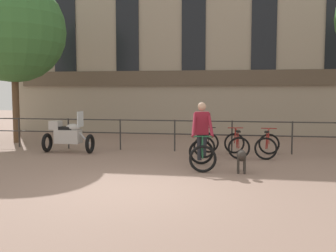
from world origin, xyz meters
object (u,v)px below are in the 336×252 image
parked_bicycle_mid_right (267,145)px  cyclist_with_bike (202,138)px  dog (242,156)px  parked_motorcycle (68,135)px  parked_bicycle_near_lamp (207,144)px  parked_bicycle_mid_left (237,145)px

parked_bicycle_mid_right → cyclist_with_bike: bearing=56.3°
dog → parked_bicycle_mid_right: 2.65m
cyclist_with_bike → parked_motorcycle: bearing=152.3°
parked_bicycle_near_lamp → cyclist_with_bike: bearing=93.8°
dog → parked_motorcycle: bearing=156.4°
dog → parked_bicycle_mid_right: bearing=71.4°
dog → parked_motorcycle: (-5.52, 2.27, 0.15)m
dog → parked_motorcycle: size_ratio=0.55×
cyclist_with_bike → parked_motorcycle: (-4.50, 1.68, -0.20)m
cyclist_with_bike → parked_bicycle_near_lamp: cyclist_with_bike is taller
cyclist_with_bike → dog: 1.23m
cyclist_with_bike → parked_bicycle_mid_left: size_ratio=1.43×
dog → parked_bicycle_near_lamp: 2.74m
cyclist_with_bike → dog: cyclist_with_bike is taller
cyclist_with_bike → dog: size_ratio=1.92×
cyclist_with_bike → parked_bicycle_mid_right: size_ratio=1.41×
dog → parked_bicycle_mid_right: size_ratio=0.74×
parked_bicycle_mid_left → parked_bicycle_mid_right: size_ratio=0.99×
parked_motorcycle → parked_bicycle_near_lamp: parked_motorcycle is taller
dog → parked_motorcycle: parked_motorcycle is taller
cyclist_with_bike → parked_bicycle_mid_left: bearing=58.0°
dog → parked_bicycle_mid_right: parked_bicycle_mid_right is taller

